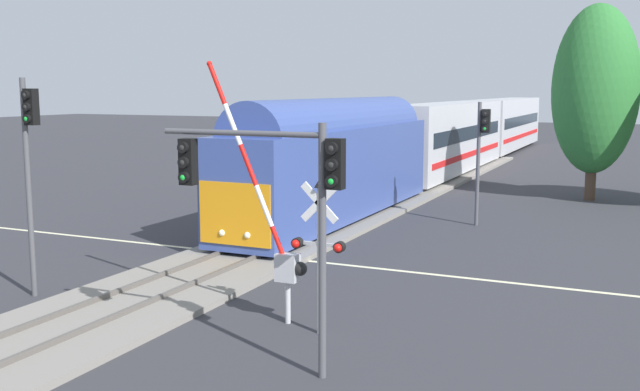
{
  "coord_description": "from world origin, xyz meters",
  "views": [
    {
      "loc": [
        12.69,
        -22.12,
        5.9
      ],
      "look_at": [
        1.72,
        1.93,
        2.0
      ],
      "focal_mm": 40.88,
      "sensor_mm": 36.0,
      "label": 1
    }
  ],
  "objects_px": {
    "crossing_gate_near": "(279,242)",
    "crossing_signal_mast": "(319,240)",
    "traffic_signal_near_right": "(274,186)",
    "commuter_train": "(448,135)",
    "traffic_signal_far_side": "(482,143)",
    "traffic_signal_median": "(29,153)",
    "oak_far_right": "(595,90)"
  },
  "relations": [
    {
      "from": "traffic_signal_median",
      "to": "oak_far_right",
      "type": "height_order",
      "value": "oak_far_right"
    },
    {
      "from": "traffic_signal_median",
      "to": "commuter_train",
      "type": "bearing_deg",
      "value": 84.89
    },
    {
      "from": "commuter_train",
      "to": "traffic_signal_median",
      "type": "xyz_separation_m",
      "value": [
        -3.04,
        -34.03,
        1.39
      ]
    },
    {
      "from": "traffic_signal_median",
      "to": "traffic_signal_far_side",
      "type": "height_order",
      "value": "traffic_signal_median"
    },
    {
      "from": "crossing_gate_near",
      "to": "traffic_signal_far_side",
      "type": "distance_m",
      "value": 15.42
    },
    {
      "from": "crossing_gate_near",
      "to": "commuter_train",
      "type": "bearing_deg",
      "value": 97.42
    },
    {
      "from": "commuter_train",
      "to": "crossing_gate_near",
      "type": "xyz_separation_m",
      "value": [
        4.32,
        -33.18,
        -0.65
      ]
    },
    {
      "from": "crossing_gate_near",
      "to": "oak_far_right",
      "type": "bearing_deg",
      "value": 77.49
    },
    {
      "from": "crossing_signal_mast",
      "to": "traffic_signal_far_side",
      "type": "distance_m",
      "value": 15.71
    },
    {
      "from": "traffic_signal_median",
      "to": "traffic_signal_far_side",
      "type": "xyz_separation_m",
      "value": [
        9.14,
        16.1,
        -0.56
      ]
    },
    {
      "from": "crossing_gate_near",
      "to": "traffic_signal_median",
      "type": "relative_size",
      "value": 1.06
    },
    {
      "from": "crossing_gate_near",
      "to": "traffic_signal_near_right",
      "type": "bearing_deg",
      "value": -63.58
    },
    {
      "from": "crossing_gate_near",
      "to": "crossing_signal_mast",
      "type": "relative_size",
      "value": 1.73
    },
    {
      "from": "commuter_train",
      "to": "oak_far_right",
      "type": "relative_size",
      "value": 5.89
    },
    {
      "from": "commuter_train",
      "to": "oak_far_right",
      "type": "height_order",
      "value": "oak_far_right"
    },
    {
      "from": "crossing_gate_near",
      "to": "oak_far_right",
      "type": "relative_size",
      "value": 0.64
    },
    {
      "from": "traffic_signal_near_right",
      "to": "commuter_train",
      "type": "bearing_deg",
      "value": 99.05
    },
    {
      "from": "traffic_signal_median",
      "to": "traffic_signal_far_side",
      "type": "bearing_deg",
      "value": 60.42
    },
    {
      "from": "crossing_signal_mast",
      "to": "oak_far_right",
      "type": "relative_size",
      "value": 0.37
    },
    {
      "from": "commuter_train",
      "to": "crossing_gate_near",
      "type": "relative_size",
      "value": 9.15
    },
    {
      "from": "commuter_train",
      "to": "traffic_signal_far_side",
      "type": "height_order",
      "value": "commuter_train"
    },
    {
      "from": "commuter_train",
      "to": "traffic_signal_far_side",
      "type": "bearing_deg",
      "value": -71.23
    },
    {
      "from": "oak_far_right",
      "to": "traffic_signal_median",
      "type": "bearing_deg",
      "value": -116.55
    },
    {
      "from": "traffic_signal_far_side",
      "to": "crossing_gate_near",
      "type": "bearing_deg",
      "value": -96.65
    },
    {
      "from": "crossing_gate_near",
      "to": "traffic_signal_near_right",
      "type": "distance_m",
      "value": 3.68
    },
    {
      "from": "crossing_signal_mast",
      "to": "traffic_signal_near_right",
      "type": "xyz_separation_m",
      "value": [
        0.11,
        -2.45,
        1.6
      ]
    },
    {
      "from": "crossing_signal_mast",
      "to": "traffic_signal_far_side",
      "type": "relative_size",
      "value": 0.71
    },
    {
      "from": "crossing_gate_near",
      "to": "oak_far_right",
      "type": "xyz_separation_m",
      "value": [
        5.54,
        24.96,
        3.73
      ]
    },
    {
      "from": "crossing_signal_mast",
      "to": "oak_far_right",
      "type": "height_order",
      "value": "oak_far_right"
    },
    {
      "from": "traffic_signal_far_side",
      "to": "commuter_train",
      "type": "bearing_deg",
      "value": 108.77
    },
    {
      "from": "traffic_signal_near_right",
      "to": "traffic_signal_median",
      "type": "bearing_deg",
      "value": 167.14
    },
    {
      "from": "crossing_signal_mast",
      "to": "crossing_gate_near",
      "type": "bearing_deg",
      "value": 162.7
    }
  ]
}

